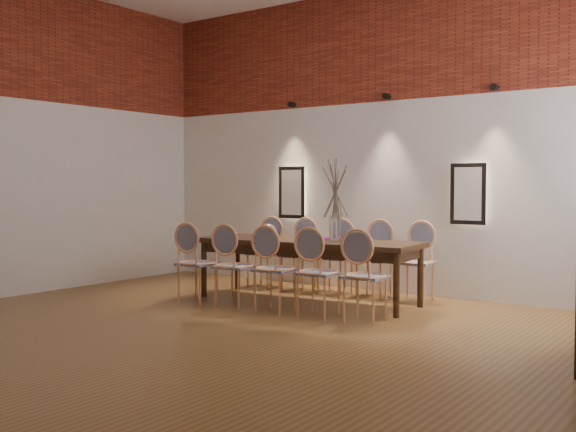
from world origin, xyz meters
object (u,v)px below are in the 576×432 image
Objects in this scene: chair_near_d at (318,273)px; book at (317,238)px; dining_table at (307,271)px; chair_far_a at (264,253)px; chair_far_b at (298,255)px; chair_far_e at (416,262)px; chair_near_c at (275,269)px; bowl at (267,231)px; chair_near_a at (198,263)px; chair_near_e at (365,276)px; chair_near_b at (235,266)px; chair_far_c at (335,257)px; chair_far_d at (374,260)px; vase at (335,228)px.

book is (-0.51, 0.74, 0.30)m from chair_near_d.
chair_far_a is at bearing 146.69° from dining_table.
chair_far_e is (1.64, 0.12, 0.00)m from chair_far_b.
chair_near_c reaches higher than bowl.
chair_far_a reaches higher than dining_table.
chair_near_e is at bearing -0.00° from chair_near_a.
chair_near_d reaches higher than bowl.
chair_near_a is 0.55m from chair_near_b.
chair_far_b is at bearing 94.35° from bowl.
chair_near_b is at bearing 110.83° from chair_far_a.
chair_far_e is (1.04, 0.80, 0.09)m from dining_table.
chair_far_a is at bearing 127.27° from chair_near_c.
chair_far_c reaches higher than book.
chair_near_b is 1.00× the size of chair_far_e.
chair_near_b is at bearing -0.00° from chair_near_a.
chair_far_c is (-0.65, 1.40, 0.00)m from chair_near_d.
chair_near_d is at bearing -52.73° from dining_table.
chair_near_b is 1.44m from chair_far_b.
bowl reaches higher than book.
chair_near_a is 3.92× the size of bowl.
chair_far_e is at bearing 29.29° from bowl.
bowl is at bearing 89.79° from chair_near_b.
chair_near_d is 1.81m from chair_far_b.
chair_far_e is at bearing 180.00° from chair_far_c.
chair_far_e is (2.08, 1.60, 0.00)m from chair_near_a.
chair_near_c and chair_far_e have the same top height.
chair_far_a and chair_far_c have the same top height.
chair_far_b reaches higher than bowl.
dining_table is 0.91m from chair_far_d.
chair_far_e is (0.55, 0.04, 0.00)m from chair_far_d.
chair_near_b reaches higher than bowl.
chair_near_a is 1.00× the size of chair_near_e.
chair_far_c is 3.13× the size of vase.
chair_near_e and chair_far_d have the same top height.
book is at bearing 120.15° from chair_near_d.
chair_far_d is (-0.65, 1.40, 0.00)m from chair_near_e.
book is at bearing 142.13° from chair_near_e.
chair_far_a reaches higher than book.
chair_far_b is 1.10m from chair_far_d.
chair_far_b is at bearing 90.00° from chair_near_b.
chair_near_a and chair_far_a have the same top height.
dining_table is 1.32m from chair_near_e.
chair_near_e is (1.64, 0.12, 0.00)m from chair_near_b.
chair_near_d is 1.34m from bowl.
chair_far_e is 3.92× the size of bowl.
chair_near_a is 1.00× the size of chair_near_c.
chair_near_b and chair_far_e have the same top height.
chair_far_a is 1.00× the size of chair_far_e.
bowl is at bearing 129.15° from chair_near_c.
chair_far_c is 3.92× the size of bowl.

